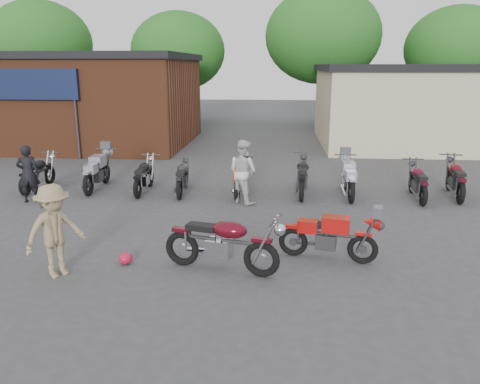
# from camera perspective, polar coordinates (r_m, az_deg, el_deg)

# --- Properties ---
(ground) EXTENTS (90.00, 90.00, 0.00)m
(ground) POSITION_cam_1_polar(r_m,az_deg,el_deg) (9.28, -4.39, -8.51)
(ground) COLOR #39393C
(brick_building) EXTENTS (12.00, 8.00, 4.00)m
(brick_building) POSITION_cam_1_polar(r_m,az_deg,el_deg) (24.74, -20.53, 10.25)
(brick_building) COLOR brown
(brick_building) RESTS_ON ground
(stucco_building) EXTENTS (10.00, 8.00, 3.50)m
(stucco_building) POSITION_cam_1_polar(r_m,az_deg,el_deg) (24.52, 21.81, 9.51)
(stucco_building) COLOR tan
(stucco_building) RESTS_ON ground
(tree_0) EXTENTS (6.56, 6.56, 8.20)m
(tree_0) POSITION_cam_1_polar(r_m,az_deg,el_deg) (34.06, -22.99, 14.66)
(tree_0) COLOR #165518
(tree_0) RESTS_ON ground
(tree_1) EXTENTS (5.92, 5.92, 7.40)m
(tree_1) POSITION_cam_1_polar(r_m,az_deg,el_deg) (31.05, -7.48, 15.02)
(tree_1) COLOR #165518
(tree_1) RESTS_ON ground
(tree_2) EXTENTS (7.04, 7.04, 8.80)m
(tree_2) POSITION_cam_1_polar(r_m,az_deg,el_deg) (30.50, 9.97, 16.24)
(tree_2) COLOR #165518
(tree_2) RESTS_ON ground
(tree_3) EXTENTS (6.08, 6.08, 7.60)m
(tree_3) POSITION_cam_1_polar(r_m,az_deg,el_deg) (32.18, 24.68, 13.99)
(tree_3) COLOR #165518
(tree_3) RESTS_ON ground
(vintage_motorcycle) EXTENTS (2.29, 1.24, 1.26)m
(vintage_motorcycle) POSITION_cam_1_polar(r_m,az_deg,el_deg) (8.63, -2.10, -5.80)
(vintage_motorcycle) COLOR #490913
(vintage_motorcycle) RESTS_ON ground
(sportbike) EXTENTS (1.96, 1.01, 1.09)m
(sportbike) POSITION_cam_1_polar(r_m,az_deg,el_deg) (9.32, 10.89, -5.04)
(sportbike) COLOR red
(sportbike) RESTS_ON ground
(helmet) EXTENTS (0.33, 0.33, 0.24)m
(helmet) POSITION_cam_1_polar(r_m,az_deg,el_deg) (9.38, -13.78, -7.85)
(helmet) COLOR #B11230
(helmet) RESTS_ON ground
(person_dark) EXTENTS (0.68, 0.54, 1.63)m
(person_dark) POSITION_cam_1_polar(r_m,az_deg,el_deg) (14.27, -24.41, 2.05)
(person_dark) COLOR black
(person_dark) RESTS_ON ground
(person_light) EXTENTS (1.09, 1.06, 1.78)m
(person_light) POSITION_cam_1_polar(r_m,az_deg,el_deg) (12.90, 0.36, 2.50)
(person_light) COLOR beige
(person_light) RESTS_ON ground
(person_tan) EXTENTS (1.19, 1.27, 1.72)m
(person_tan) POSITION_cam_1_polar(r_m,az_deg,el_deg) (9.01, -21.65, -4.44)
(person_tan) COLOR #897755
(person_tan) RESTS_ON ground
(row_bike_0) EXTENTS (0.70, 1.97, 1.13)m
(row_bike_0) POSITION_cam_1_polar(r_m,az_deg,el_deg) (15.66, -23.43, 2.30)
(row_bike_0) COLOR black
(row_bike_0) RESTS_ON ground
(row_bike_1) EXTENTS (0.78, 2.16, 1.24)m
(row_bike_1) POSITION_cam_1_polar(r_m,az_deg,el_deg) (15.08, -17.03, 2.64)
(row_bike_1) COLOR gray
(row_bike_1) RESTS_ON ground
(row_bike_2) EXTENTS (0.66, 1.93, 1.11)m
(row_bike_2) POSITION_cam_1_polar(r_m,az_deg,el_deg) (14.38, -11.64, 2.16)
(row_bike_2) COLOR black
(row_bike_2) RESTS_ON ground
(row_bike_3) EXTENTS (0.75, 1.92, 1.09)m
(row_bike_3) POSITION_cam_1_polar(r_m,az_deg,el_deg) (14.05, -7.04, 2.00)
(row_bike_3) COLOR black
(row_bike_3) RESTS_ON ground
(row_bike_4) EXTENTS (0.70, 1.92, 1.10)m
(row_bike_4) POSITION_cam_1_polar(r_m,az_deg,el_deg) (13.80, 0.01, 1.90)
(row_bike_4) COLOR red
(row_bike_4) RESTS_ON ground
(row_bike_5) EXTENTS (0.85, 2.18, 1.24)m
(row_bike_5) POSITION_cam_1_polar(r_m,az_deg,el_deg) (13.94, 7.64, 2.19)
(row_bike_5) COLOR black
(row_bike_5) RESTS_ON ground
(row_bike_6) EXTENTS (0.71, 2.07, 1.20)m
(row_bike_6) POSITION_cam_1_polar(r_m,az_deg,el_deg) (14.00, 13.07, 1.90)
(row_bike_6) COLOR #9A9CA8
(row_bike_6) RESTS_ON ground
(row_bike_7) EXTENTS (0.75, 1.97, 1.12)m
(row_bike_7) POSITION_cam_1_polar(r_m,az_deg,el_deg) (14.28, 20.89, 1.39)
(row_bike_7) COLOR #4B091B
(row_bike_7) RESTS_ON ground
(row_bike_8) EXTENTS (0.98, 2.17, 1.22)m
(row_bike_8) POSITION_cam_1_polar(r_m,az_deg,el_deg) (14.93, 24.81, 1.73)
(row_bike_8) COLOR #4F0912
(row_bike_8) RESTS_ON ground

